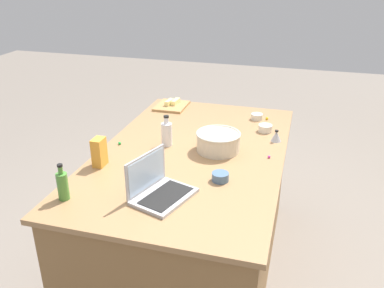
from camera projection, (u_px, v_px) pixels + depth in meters
The scene contains 18 objects.
ground_plane at pixel (192, 264), 2.96m from camera, with size 12.00×12.00×0.00m, color slate.
island_counter at pixel (192, 211), 2.77m from camera, with size 1.86×1.14×0.90m.
laptop at pixel (158, 188), 2.08m from camera, with size 0.36×0.31×0.22m.
mixing_bowl_large at pixel (218, 141), 2.57m from camera, with size 0.28×0.28×0.12m.
bottle_olive at pixel (63, 185), 2.05m from camera, with size 0.06×0.06×0.20m.
bottle_vinegar at pixel (167, 134), 2.64m from camera, with size 0.07×0.07×0.20m.
cutting_board at pixel (172, 106), 3.34m from camera, with size 0.28×0.24×0.02m, color #AD7F4C.
butter_stick_left at pixel (169, 102), 3.35m from camera, with size 0.11×0.04×0.04m, color #F4E58C.
butter_stick_right at pixel (175, 102), 3.36m from camera, with size 0.11×0.04×0.04m, color #F4E58C.
ramekin_small at pixel (265, 128), 2.87m from camera, with size 0.10×0.10×0.05m, color beige.
ramekin_medium at pixel (257, 117), 3.08m from camera, with size 0.09×0.09×0.04m, color beige.
ramekin_wide at pixel (220, 177), 2.24m from camera, with size 0.09×0.09×0.05m, color slate.
kitchen_timer at pixel (276, 136), 2.71m from camera, with size 0.07×0.07×0.08m.
candy_bag at pixel (99, 152), 2.38m from camera, with size 0.09×0.06×0.17m, color gold.
candy_0 at pixel (267, 118), 3.08m from camera, with size 0.02×0.02×0.02m, color yellow.
candy_1 at pixel (120, 143), 2.67m from camera, with size 0.02×0.02×0.02m, color green.
candy_2 at pixel (254, 114), 3.16m from camera, with size 0.02×0.02×0.02m, color yellow.
candy_3 at pixel (269, 157), 2.49m from camera, with size 0.02×0.02×0.02m, color #CC3399.
Camera 1 is at (2.25, 0.63, 2.02)m, focal length 38.44 mm.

